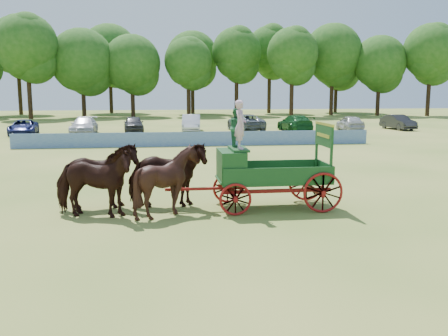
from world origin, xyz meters
TOP-DOWN VIEW (x-y plane):
  - ground at (0.00, 0.00)m, footprint 160.00×160.00m
  - horse_lead_left at (-5.87, -1.86)m, footprint 2.96×1.85m
  - horse_lead_right at (-5.87, -0.76)m, footprint 2.92×1.70m
  - horse_wheel_left at (-3.47, -1.86)m, footprint 2.32×2.12m
  - horse_wheel_right at (-3.47, -0.76)m, footprint 2.75×1.27m
  - farm_dray at (-0.49, -1.31)m, footprint 6.00×2.00m
  - sponsor_banner at (-1.00, 18.00)m, footprint 26.00×0.08m
  - parked_cars at (-1.66, 29.82)m, footprint 48.57×7.25m
  - treeline at (-4.32, 59.82)m, footprint 88.99×24.35m

SIDE VIEW (x-z plane):
  - ground at x=0.00m, z-range 0.00..0.00m
  - sponsor_banner at x=-1.00m, z-range 0.00..1.05m
  - parked_cars at x=-1.66m, z-range -0.05..1.59m
  - horse_lead_left at x=-5.87m, z-range 0.00..2.32m
  - horse_lead_right at x=-5.87m, z-range 0.00..2.32m
  - horse_wheel_right at x=-3.47m, z-range 0.00..2.32m
  - horse_wheel_left at x=-3.47m, z-range 0.00..2.32m
  - farm_dray at x=-0.49m, z-range -0.32..3.48m
  - treeline at x=-4.32m, z-range 1.64..17.02m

